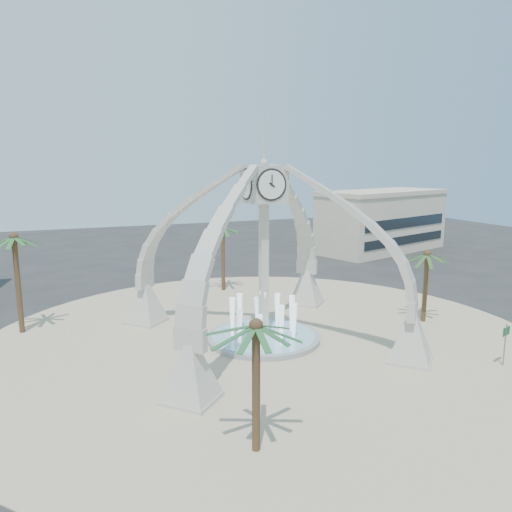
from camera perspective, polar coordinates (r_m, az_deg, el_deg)
name	(u,v)px	position (r m, az deg, el deg)	size (l,w,h in m)	color
ground	(264,341)	(35.93, 0.86, -9.66)	(140.00, 140.00, 0.00)	#282828
plaza	(264,340)	(35.92, 0.86, -9.61)	(40.00, 40.00, 0.06)	tan
clock_tower	(264,251)	(34.23, 0.89, 0.59)	(17.94, 17.94, 16.30)	beige
fountain	(264,337)	(35.83, 0.87, -9.22)	(8.00, 8.00, 3.62)	#969699
building_ne	(382,221)	(73.53, 14.22, 3.95)	(21.87, 14.17, 8.60)	beige
palm_east	(427,255)	(40.87, 18.99, 0.13)	(3.98, 3.98, 6.22)	brown
palm_west	(14,239)	(39.78, -25.93, 1.80)	(5.38, 5.38, 7.99)	brown
palm_north	(223,228)	(48.40, -3.83, 3.21)	(5.21, 5.21, 7.07)	brown
palm_south	(256,328)	(21.06, 0.01, -8.18)	(5.02, 5.02, 6.48)	brown
street_sign	(506,336)	(34.61, 26.63, -8.23)	(0.96, 0.34, 2.72)	slate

